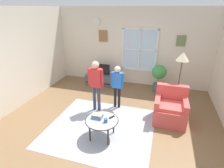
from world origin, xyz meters
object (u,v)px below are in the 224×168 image
book_stack (97,116)px  remote_near_books (112,117)px  armchair (170,109)px  person_blue_shirt (117,82)px  floor_lamp (182,63)px  tv_stand (102,80)px  television (102,69)px  coffee_table (102,121)px  remote_near_cup (101,117)px  person_red_shirt (96,81)px  potted_plant_by_window (159,75)px  cup (106,120)px

book_stack → remote_near_books: size_ratio=1.60×
armchair → person_blue_shirt: 1.51m
floor_lamp → tv_stand: bearing=157.9°
television → coffee_table: size_ratio=0.78×
remote_near_cup → television: bearing=109.3°
person_red_shirt → potted_plant_by_window: person_red_shirt is taller
book_stack → remote_near_cup: book_stack is taller
tv_stand → television: size_ratio=2.14×
potted_plant_by_window → floor_lamp: (0.55, -1.02, 0.77)m
armchair → person_blue_shirt: person_blue_shirt is taller
television → potted_plant_by_window: 1.98m
cup → remote_near_books: 0.21m
remote_near_cup → person_blue_shirt: 1.27m
book_stack → tv_stand: bearing=107.5°
tv_stand → floor_lamp: bearing=-22.1°
cup → person_red_shirt: person_red_shirt is taller
book_stack → potted_plant_by_window: bearing=67.0°
armchair → tv_stand: bearing=145.1°
armchair → person_red_shirt: bearing=-178.1°
remote_near_books → remote_near_cup: size_ratio=1.00×
remote_near_books → remote_near_cup: bearing=-166.7°
person_red_shirt → potted_plant_by_window: 2.31m
tv_stand → person_blue_shirt: 1.78m
tv_stand → remote_near_books: (1.14, -2.58, 0.26)m
tv_stand → floor_lamp: (2.52, -1.02, 1.16)m
television → coffee_table: television is taller
person_blue_shirt → person_red_shirt: bearing=-147.6°
cup → remote_near_cup: bearing=135.3°
coffee_table → potted_plant_by_window: size_ratio=0.77×
tv_stand → book_stack: book_stack is taller
tv_stand → book_stack: bearing=-72.5°
coffee_table → floor_lamp: bearing=47.5°
remote_near_books → person_blue_shirt: person_blue_shirt is taller
coffee_table → book_stack: (-0.12, 0.05, 0.07)m
cup → remote_near_books: bearing=69.6°
television → remote_near_cup: size_ratio=3.95×
book_stack → cup: (0.22, -0.10, -0.00)m
remote_near_books → remote_near_cup: 0.22m
television → floor_lamp: size_ratio=0.34×
television → person_red_shirt: bearing=-75.3°
coffee_table → potted_plant_by_window: (1.01, 2.72, 0.16)m
tv_stand → person_red_shirt: person_red_shirt is taller
coffee_table → floor_lamp: floor_lamp is taller
tv_stand → coffee_table: (0.96, -2.72, 0.22)m
remote_near_books → tv_stand: bearing=113.8°
cup → potted_plant_by_window: 2.92m
person_red_shirt → floor_lamp: bearing=18.4°
cup → book_stack: bearing=155.6°
remote_near_books → remote_near_cup: (-0.22, -0.05, 0.00)m
book_stack → potted_plant_by_window: (1.13, 2.67, 0.09)m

